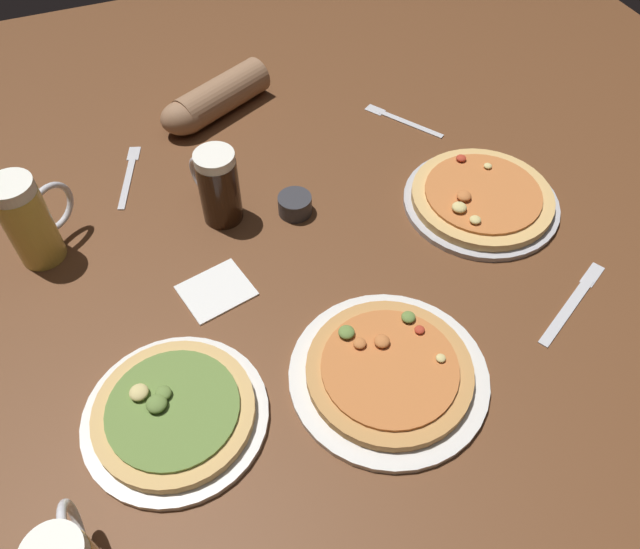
% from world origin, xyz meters
% --- Properties ---
extents(ground_plane, '(2.40, 2.40, 0.03)m').
position_xyz_m(ground_plane, '(0.00, 0.00, -0.01)').
color(ground_plane, brown).
extents(pizza_plate_near, '(0.32, 0.32, 0.05)m').
position_xyz_m(pizza_plate_near, '(0.03, -0.23, 0.02)').
color(pizza_plate_near, silver).
rests_on(pizza_plate_near, ground_plane).
extents(pizza_plate_far, '(0.31, 0.31, 0.05)m').
position_xyz_m(pizza_plate_far, '(0.38, 0.07, 0.02)').
color(pizza_plate_far, '#B2B2B7').
rests_on(pizza_plate_far, ground_plane).
extents(pizza_plate_side, '(0.29, 0.29, 0.05)m').
position_xyz_m(pizza_plate_side, '(-0.31, -0.17, 0.02)').
color(pizza_plate_side, silver).
rests_on(pizza_plate_side, ground_plane).
extents(beer_mug_dark, '(0.08, 0.13, 0.16)m').
position_xyz_m(beer_mug_dark, '(-0.12, 0.23, 0.08)').
color(beer_mug_dark, black).
rests_on(beer_mug_dark, ground_plane).
extents(beer_mug_amber, '(0.13, 0.11, 0.18)m').
position_xyz_m(beer_mug_amber, '(-0.46, 0.26, 0.09)').
color(beer_mug_amber, gold).
rests_on(beer_mug_amber, ground_plane).
extents(ramekin_sauce, '(0.07, 0.07, 0.04)m').
position_xyz_m(ramekin_sauce, '(0.02, 0.19, 0.02)').
color(ramekin_sauce, '#333338').
rests_on(ramekin_sauce, ground_plane).
extents(napkin_folded, '(0.14, 0.13, 0.01)m').
position_xyz_m(napkin_folded, '(-0.18, 0.05, 0.00)').
color(napkin_folded, white).
rests_on(napkin_folded, ground_plane).
extents(fork_left, '(0.13, 0.18, 0.01)m').
position_xyz_m(fork_left, '(0.35, 0.38, 0.00)').
color(fork_left, silver).
rests_on(fork_left, ground_plane).
extents(knife_right, '(0.21, 0.13, 0.01)m').
position_xyz_m(knife_right, '(0.40, -0.21, 0.00)').
color(knife_right, silver).
rests_on(knife_right, ground_plane).
extents(fork_spare, '(0.08, 0.19, 0.01)m').
position_xyz_m(fork_spare, '(-0.27, 0.42, 0.00)').
color(fork_spare, silver).
rests_on(fork_spare, ground_plane).
extents(diner_arm, '(0.28, 0.18, 0.08)m').
position_xyz_m(diner_arm, '(-0.05, 0.56, 0.04)').
color(diner_arm, '#936B4C').
rests_on(diner_arm, ground_plane).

